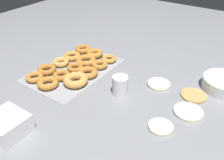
{
  "coord_description": "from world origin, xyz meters",
  "views": [
    {
      "loc": [
        0.71,
        0.38,
        0.62
      ],
      "look_at": [
        -0.02,
        -0.12,
        0.04
      ],
      "focal_mm": 38.0,
      "sensor_mm": 36.0,
      "label": 1
    }
  ],
  "objects_px": {
    "batter_bowl": "(224,84)",
    "pancake_3": "(161,127)",
    "pancake_1": "(159,84)",
    "paper_cup": "(120,85)",
    "pancake_2": "(188,112)",
    "container_stack": "(8,124)",
    "donut_tray": "(75,67)",
    "pancake_0": "(194,96)"
  },
  "relations": [
    {
      "from": "paper_cup",
      "to": "container_stack",
      "type": "bearing_deg",
      "value": -25.58
    },
    {
      "from": "container_stack",
      "to": "paper_cup",
      "type": "height_order",
      "value": "paper_cup"
    },
    {
      "from": "pancake_2",
      "to": "batter_bowl",
      "type": "height_order",
      "value": "batter_bowl"
    },
    {
      "from": "pancake_0",
      "to": "container_stack",
      "type": "distance_m",
      "value": 0.74
    },
    {
      "from": "pancake_1",
      "to": "donut_tray",
      "type": "relative_size",
      "value": 0.22
    },
    {
      "from": "donut_tray",
      "to": "pancake_3",
      "type": "bearing_deg",
      "value": 75.63
    },
    {
      "from": "pancake_1",
      "to": "paper_cup",
      "type": "relative_size",
      "value": 1.22
    },
    {
      "from": "container_stack",
      "to": "pancake_3",
      "type": "bearing_deg",
      "value": 126.07
    },
    {
      "from": "donut_tray",
      "to": "container_stack",
      "type": "xyz_separation_m",
      "value": [
        0.45,
        0.1,
        0.02
      ]
    },
    {
      "from": "pancake_1",
      "to": "donut_tray",
      "type": "bearing_deg",
      "value": -75.02
    },
    {
      "from": "container_stack",
      "to": "pancake_2",
      "type": "bearing_deg",
      "value": 132.75
    },
    {
      "from": "donut_tray",
      "to": "batter_bowl",
      "type": "distance_m",
      "value": 0.71
    },
    {
      "from": "pancake_1",
      "to": "container_stack",
      "type": "bearing_deg",
      "value": -29.09
    },
    {
      "from": "pancake_1",
      "to": "pancake_3",
      "type": "bearing_deg",
      "value": 26.36
    },
    {
      "from": "batter_bowl",
      "to": "paper_cup",
      "type": "bearing_deg",
      "value": -51.41
    },
    {
      "from": "container_stack",
      "to": "paper_cup",
      "type": "relative_size",
      "value": 1.59
    },
    {
      "from": "paper_cup",
      "to": "pancake_0",
      "type": "bearing_deg",
      "value": 119.88
    },
    {
      "from": "batter_bowl",
      "to": "donut_tray",
      "type": "bearing_deg",
      "value": -69.13
    },
    {
      "from": "pancake_3",
      "to": "pancake_1",
      "type": "bearing_deg",
      "value": -153.64
    },
    {
      "from": "pancake_3",
      "to": "donut_tray",
      "type": "xyz_separation_m",
      "value": [
        -0.14,
        -0.53,
        0.01
      ]
    },
    {
      "from": "pancake_0",
      "to": "pancake_3",
      "type": "bearing_deg",
      "value": -8.11
    },
    {
      "from": "pancake_0",
      "to": "batter_bowl",
      "type": "height_order",
      "value": "batter_bowl"
    },
    {
      "from": "donut_tray",
      "to": "container_stack",
      "type": "relative_size",
      "value": 3.52
    },
    {
      "from": "batter_bowl",
      "to": "paper_cup",
      "type": "relative_size",
      "value": 2.22
    },
    {
      "from": "donut_tray",
      "to": "batter_bowl",
      "type": "xyz_separation_m",
      "value": [
        -0.25,
        0.66,
        0.01
      ]
    },
    {
      "from": "pancake_2",
      "to": "container_stack",
      "type": "height_order",
      "value": "container_stack"
    },
    {
      "from": "pancake_2",
      "to": "batter_bowl",
      "type": "xyz_separation_m",
      "value": [
        -0.25,
        0.07,
        0.02
      ]
    },
    {
      "from": "batter_bowl",
      "to": "container_stack",
      "type": "distance_m",
      "value": 0.9
    },
    {
      "from": "pancake_3",
      "to": "pancake_0",
      "type": "bearing_deg",
      "value": 171.89
    },
    {
      "from": "pancake_2",
      "to": "pancake_3",
      "type": "bearing_deg",
      "value": -21.8
    },
    {
      "from": "pancake_0",
      "to": "pancake_3",
      "type": "xyz_separation_m",
      "value": [
        0.26,
        -0.04,
        0.0
      ]
    },
    {
      "from": "donut_tray",
      "to": "container_stack",
      "type": "height_order",
      "value": "container_stack"
    },
    {
      "from": "batter_bowl",
      "to": "paper_cup",
      "type": "xyz_separation_m",
      "value": [
        0.29,
        -0.36,
        0.02
      ]
    },
    {
      "from": "paper_cup",
      "to": "batter_bowl",
      "type": "bearing_deg",
      "value": 128.59
    },
    {
      "from": "pancake_1",
      "to": "batter_bowl",
      "type": "distance_m",
      "value": 0.29
    },
    {
      "from": "pancake_3",
      "to": "batter_bowl",
      "type": "distance_m",
      "value": 0.41
    },
    {
      "from": "pancake_1",
      "to": "donut_tray",
      "type": "xyz_separation_m",
      "value": [
        0.11,
        -0.41,
        0.01
      ]
    },
    {
      "from": "pancake_2",
      "to": "paper_cup",
      "type": "bearing_deg",
      "value": -82.72
    },
    {
      "from": "container_stack",
      "to": "paper_cup",
      "type": "xyz_separation_m",
      "value": [
        -0.42,
        0.2,
        0.01
      ]
    },
    {
      "from": "pancake_2",
      "to": "batter_bowl",
      "type": "bearing_deg",
      "value": 164.24
    },
    {
      "from": "pancake_1",
      "to": "donut_tray",
      "type": "height_order",
      "value": "donut_tray"
    },
    {
      "from": "batter_bowl",
      "to": "pancake_3",
      "type": "bearing_deg",
      "value": -17.92
    }
  ]
}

